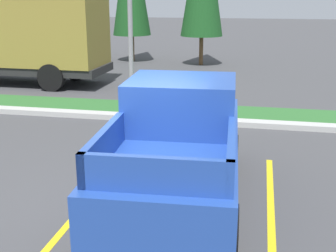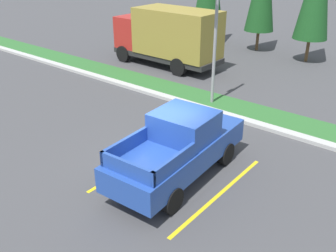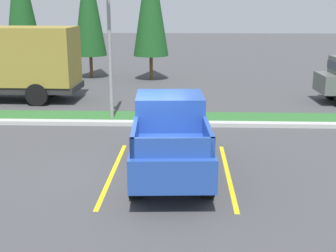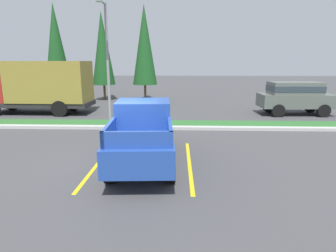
% 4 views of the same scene
% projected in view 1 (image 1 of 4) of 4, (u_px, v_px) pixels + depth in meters
% --- Properties ---
extents(ground_plane, '(120.00, 120.00, 0.00)m').
position_uv_depth(ground_plane, '(130.00, 199.00, 7.83)').
color(ground_plane, '#424244').
extents(parking_line_near, '(0.12, 4.80, 0.01)m').
position_uv_depth(parking_line_near, '(94.00, 194.00, 8.03)').
color(parking_line_near, yellow).
rests_on(parking_line_near, ground).
extents(parking_line_far, '(0.12, 4.80, 0.01)m').
position_uv_depth(parking_line_far, '(271.00, 210.00, 7.43)').
color(parking_line_far, yellow).
rests_on(parking_line_far, ground).
extents(curb_strip, '(56.00, 0.40, 0.15)m').
position_uv_depth(curb_strip, '(180.00, 120.00, 12.51)').
color(curb_strip, '#B2B2AD').
rests_on(curb_strip, ground).
extents(grass_median, '(56.00, 1.80, 0.06)m').
position_uv_depth(grass_median, '(187.00, 111.00, 13.55)').
color(grass_median, '#2D662D').
rests_on(grass_median, ground).
extents(pickup_truck_main, '(2.20, 5.33, 2.10)m').
position_uv_depth(pickup_truck_main, '(180.00, 144.00, 7.48)').
color(pickup_truck_main, black).
rests_on(pickup_truck_main, ground).
extents(cargo_truck_distant, '(6.84, 2.59, 3.40)m').
position_uv_depth(cargo_truck_distant, '(23.00, 36.00, 17.39)').
color(cargo_truck_distant, black).
rests_on(cargo_truck_distant, ground).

